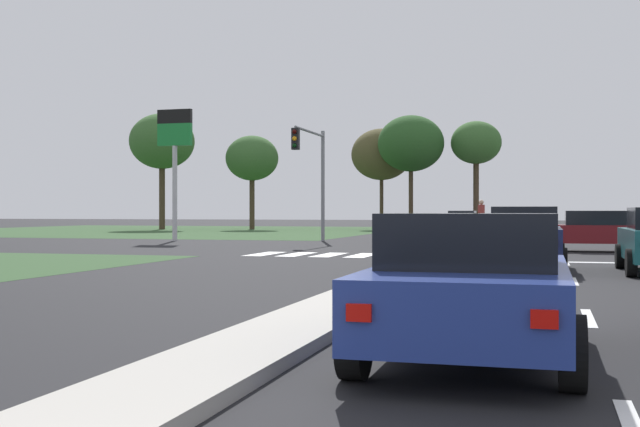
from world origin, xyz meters
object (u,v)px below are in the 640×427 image
(traffic_signal_far_left, at_px, (313,163))
(treeline_near, at_px, (162,142))
(car_blue_second, at_px, (473,284))
(car_navy_third, at_px, (525,238))
(treeline_fourth, at_px, (411,144))
(treeline_second, at_px, (252,159))
(car_white_seventh, at_px, (462,222))
(fuel_price_totem, at_px, (175,145))
(treeline_fifth, at_px, (476,144))
(car_maroon_fourth, at_px, (592,231))
(treeline_third, at_px, (382,155))
(pedestrian_at_median, at_px, (481,215))

(traffic_signal_far_left, height_order, treeline_near, treeline_near)
(car_blue_second, distance_m, car_navy_third, 12.46)
(treeline_fourth, bearing_deg, car_blue_second, -80.10)
(car_blue_second, distance_m, treeline_second, 57.60)
(traffic_signal_far_left, distance_m, treeline_near, 30.03)
(car_white_seventh, relative_size, traffic_signal_far_left, 0.79)
(car_blue_second, relative_size, car_white_seventh, 1.00)
(traffic_signal_far_left, height_order, fuel_price_totem, fuel_price_totem)
(car_navy_third, distance_m, fuel_price_totem, 23.61)
(treeline_near, relative_size, treeline_fifth, 1.11)
(car_blue_second, distance_m, treeline_fourth, 55.12)
(fuel_price_totem, distance_m, treeline_near, 25.72)
(car_maroon_fourth, relative_size, car_white_seventh, 1.08)
(traffic_signal_far_left, xyz_separation_m, treeline_third, (-2.38, 28.26, 2.35))
(pedestrian_at_median, bearing_deg, fuel_price_totem, 176.65)
(pedestrian_at_median, bearing_deg, treeline_fifth, 75.78)
(treeline_fourth, bearing_deg, treeline_second, -175.16)
(car_navy_third, bearing_deg, pedestrian_at_median, 97.39)
(pedestrian_at_median, relative_size, treeline_third, 0.23)
(traffic_signal_far_left, height_order, pedestrian_at_median, traffic_signal_far_left)
(car_maroon_fourth, bearing_deg, fuel_price_totem, 74.61)
(pedestrian_at_median, height_order, treeline_fourth, treeline_fourth)
(car_blue_second, distance_m, car_maroon_fourth, 22.90)
(treeline_second, relative_size, treeline_fifth, 0.90)
(treeline_third, bearing_deg, fuel_price_totem, -99.72)
(pedestrian_at_median, xyz_separation_m, fuel_price_totem, (-14.64, -4.26, 3.48))
(fuel_price_totem, bearing_deg, treeline_near, 118.29)
(pedestrian_at_median, relative_size, treeline_near, 0.20)
(pedestrian_at_median, bearing_deg, treeline_fourth, 88.51)
(car_maroon_fourth, bearing_deg, traffic_signal_far_left, 67.07)
(treeline_second, relative_size, treeline_third, 0.93)
(car_navy_third, relative_size, car_maroon_fourth, 0.95)
(treeline_third, bearing_deg, car_navy_third, -74.15)
(car_white_seventh, relative_size, treeline_near, 0.46)
(treeline_fourth, xyz_separation_m, treeline_fifth, (4.95, 0.87, -0.03))
(car_white_seventh, distance_m, treeline_near, 26.54)
(treeline_second, distance_m, treeline_fourth, 12.90)
(car_maroon_fourth, height_order, car_white_seventh, car_white_seventh)
(car_white_seventh, distance_m, traffic_signal_far_left, 16.71)
(car_blue_second, relative_size, car_maroon_fourth, 0.93)
(car_blue_second, relative_size, traffic_signal_far_left, 0.79)
(car_maroon_fourth, distance_m, treeline_fifth, 33.33)
(traffic_signal_far_left, relative_size, treeline_near, 0.58)
(treeline_third, bearing_deg, traffic_signal_far_left, -85.19)
(fuel_price_totem, height_order, treeline_second, treeline_second)
(car_navy_third, distance_m, treeline_fourth, 43.04)
(car_white_seventh, height_order, fuel_price_totem, fuel_price_totem)
(car_navy_third, bearing_deg, treeline_third, 105.85)
(car_blue_second, xyz_separation_m, car_navy_third, (0.21, 12.45, 0.06))
(car_blue_second, xyz_separation_m, traffic_signal_far_left, (-9.82, 27.92, 3.00))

